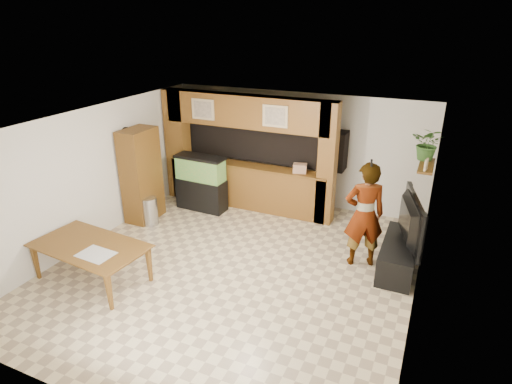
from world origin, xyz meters
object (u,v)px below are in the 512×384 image
at_px(pantry_cabinet, 141,175).
at_px(person, 364,215).
at_px(television, 404,220).
at_px(dining_table, 90,263).
at_px(aquarium, 201,183).

bearing_deg(pantry_cabinet, person, 0.66).
xyz_separation_m(television, dining_table, (-4.65, -2.51, -0.61)).
bearing_deg(aquarium, person, -10.90).
xyz_separation_m(aquarium, television, (4.46, -0.78, 0.32)).
distance_m(pantry_cabinet, aquarium, 1.35).
bearing_deg(aquarium, television, -7.70).
relative_size(television, dining_table, 0.78).
height_order(pantry_cabinet, television, pantry_cabinet).
xyz_separation_m(aquarium, person, (3.81, -0.88, 0.34)).
bearing_deg(person, television, 165.47).
bearing_deg(dining_table, pantry_cabinet, 111.79).
distance_m(aquarium, person, 3.93).
bearing_deg(dining_table, television, 33.53).
relative_size(pantry_cabinet, television, 1.35).
bearing_deg(pantry_cabinet, television, 1.74).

